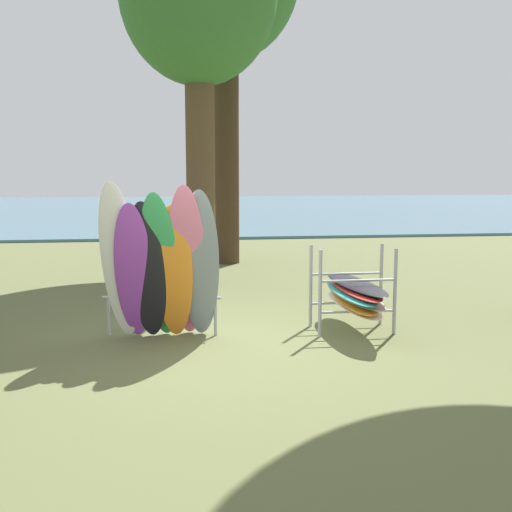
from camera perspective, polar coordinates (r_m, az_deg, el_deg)
The scene contains 5 objects.
ground_plane at distance 8.25m, azimuth -3.88°, elevation -8.58°, with size 80.00×80.00×0.00m, color #60663D.
lake_water at distance 39.10m, azimuth -7.00°, elevation 4.41°, with size 80.00×36.00×0.10m, color #477084.
tree_mid_behind at distance 13.63m, azimuth -5.37°, elevation 22.61°, with size 3.25×3.25×7.84m.
leaning_board_pile at distance 8.48m, azimuth -8.86°, elevation -1.11°, with size 1.71×0.97×2.22m.
board_storage_rack at distance 9.15m, azimuth 9.07°, elevation -3.47°, with size 1.15×2.13×1.25m.
Camera 1 is at (-0.52, -7.90, 2.32)m, focal length 43.01 mm.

